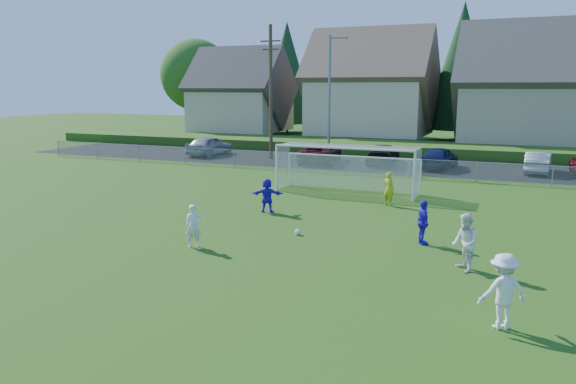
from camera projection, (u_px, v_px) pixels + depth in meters
name	position (u px, v px, depth m)	size (l,w,h in m)	color
ground	(172.00, 293.00, 15.14)	(160.00, 160.00, 0.00)	#193D0C
asphalt_lot	(395.00, 165.00, 40.00)	(60.00, 60.00, 0.00)	black
grass_embankment	(415.00, 148.00, 46.71)	(70.00, 6.00, 0.80)	#1E420F
soccer_ball	(298.00, 232.00, 21.07)	(0.22, 0.22, 0.22)	white
player_white_a	(193.00, 226.00, 19.36)	(0.55, 0.36, 1.50)	white
player_white_b	(465.00, 243.00, 16.83)	(0.86, 0.67, 1.77)	white
player_white_c	(503.00, 291.00, 12.84)	(1.15, 0.66, 1.78)	white
player_blue_a	(423.00, 223.00, 19.71)	(0.93, 0.39, 1.58)	#2914C4
player_blue_b	(267.00, 195.00, 24.81)	(1.41, 0.45, 1.52)	#2914C4
goalkeeper	(389.00, 189.00, 26.13)	(0.58, 0.38, 1.59)	#B2C417
car_a	(209.00, 146.00, 45.25)	(1.88, 4.66, 1.59)	#989C9F
car_c	(320.00, 153.00, 40.95)	(2.44, 5.28, 1.47)	#4D0818
car_d	(383.00, 154.00, 40.09)	(1.98, 4.88, 1.42)	black
car_e	(439.00, 158.00, 37.92)	(1.78, 4.43, 1.51)	#131942
car_f	(538.00, 163.00, 36.00)	(1.45, 4.15, 1.37)	#B5B5B5
soccer_goal	(348.00, 162.00, 29.35)	(7.42, 1.90, 2.50)	white
chainlink_fence	(376.00, 166.00, 34.91)	(52.06, 0.06, 1.20)	gray
streetlight	(330.00, 96.00, 39.46)	(1.38, 0.18, 9.00)	slate
utility_pole	(271.00, 91.00, 42.25)	(1.60, 0.26, 10.00)	#473321
houses_row	(455.00, 66.00, 51.41)	(53.90, 11.45, 13.27)	tan
tree_row	(453.00, 72.00, 57.52)	(65.98, 12.36, 13.80)	#382616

